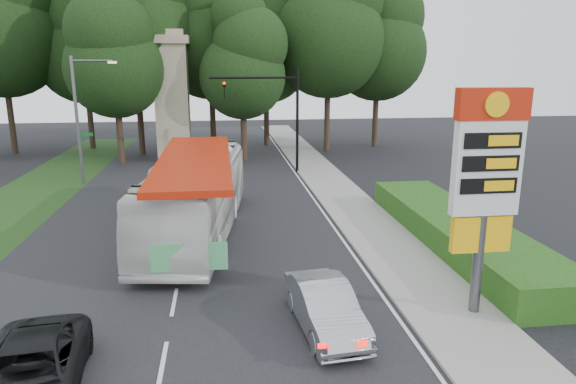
{
  "coord_description": "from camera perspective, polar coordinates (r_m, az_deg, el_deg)",
  "views": [
    {
      "loc": [
        1.66,
        -11.55,
        7.46
      ],
      "look_at": [
        4.42,
        9.42,
        2.2
      ],
      "focal_mm": 32.0,
      "sensor_mm": 36.0,
      "label": 1
    }
  ],
  "objects": [
    {
      "name": "tree_west_near",
      "position": [
        50.0,
        -21.86,
        15.94
      ],
      "size": [
        8.4,
        8.4,
        16.5
      ],
      "color": "#2D2116",
      "rests_on": "ground"
    },
    {
      "name": "ground",
      "position": [
        13.85,
        -13.95,
        -19.08
      ],
      "size": [
        120.0,
        120.0,
        0.0
      ],
      "primitive_type": "plane",
      "color": "black",
      "rests_on": "ground"
    },
    {
      "name": "tree_east_near",
      "position": [
        48.79,
        -2.5,
        16.56
      ],
      "size": [
        8.12,
        8.12,
        15.95
      ],
      "color": "#2D2116",
      "rests_on": "ground"
    },
    {
      "name": "suv_charcoal",
      "position": [
        13.66,
        -26.7,
        -17.48
      ],
      "size": [
        2.75,
        5.02,
        1.33
      ],
      "primitive_type": "imported",
      "rotation": [
        0.0,
        0.0,
        0.11
      ],
      "color": "black",
      "rests_on": "ground"
    },
    {
      "name": "tree_monument_right",
      "position": [
        41.1,
        -5.1,
        14.68
      ],
      "size": [
        6.72,
        6.72,
        13.2
      ],
      "color": "#2D2116",
      "rests_on": "ground"
    },
    {
      "name": "traffic_signal_mast",
      "position": [
        35.88,
        -1.06,
        9.51
      ],
      "size": [
        6.1,
        0.35,
        7.2
      ],
      "color": "black",
      "rests_on": "ground"
    },
    {
      "name": "gas_station_pylon",
      "position": [
        15.79,
        21.2,
        2.02
      ],
      "size": [
        2.1,
        0.45,
        6.85
      ],
      "color": "#59595E",
      "rests_on": "ground"
    },
    {
      "name": "transit_bus",
      "position": [
        23.19,
        -10.14,
        -0.45
      ],
      "size": [
        4.7,
        13.03,
        3.55
      ],
      "primitive_type": "imported",
      "rotation": [
        0.0,
        0.0,
        -0.14
      ],
      "color": "white",
      "rests_on": "ground"
    },
    {
      "name": "tree_center_left",
      "position": [
        45.28,
        -16.89,
        19.18
      ],
      "size": [
        10.08,
        10.08,
        19.8
      ],
      "color": "#2D2116",
      "rests_on": "ground"
    },
    {
      "name": "tree_monument_left",
      "position": [
        41.29,
        -18.85,
        14.94
      ],
      "size": [
        7.28,
        7.28,
        14.3
      ],
      "color": "#2D2116",
      "rests_on": "ground"
    },
    {
      "name": "sedan_silver",
      "position": [
        15.12,
        4.14,
        -12.63
      ],
      "size": [
        1.91,
        4.37,
        1.4
      ],
      "primitive_type": "imported",
      "rotation": [
        0.0,
        0.0,
        0.1
      ],
      "color": "#A9ABB1",
      "rests_on": "ground"
    },
    {
      "name": "monument",
      "position": [
        41.78,
        -12.73,
        10.4
      ],
      "size": [
        3.0,
        3.0,
        10.05
      ],
      "color": "gray",
      "rests_on": "ground"
    },
    {
      "name": "tree_east_mid",
      "position": [
        45.69,
        4.57,
        18.81
      ],
      "size": [
        9.52,
        9.52,
        18.7
      ],
      "color": "#2D2116",
      "rests_on": "ground"
    },
    {
      "name": "tree_center_right",
      "position": [
        46.69,
        -8.73,
        18.19
      ],
      "size": [
        9.24,
        9.24,
        18.15
      ],
      "color": "#2D2116",
      "rests_on": "ground"
    },
    {
      "name": "hedge",
      "position": [
        22.94,
        18.35,
        -4.17
      ],
      "size": [
        3.0,
        14.0,
        1.2
      ],
      "primitive_type": "cube",
      "color": "#214412",
      "rests_on": "ground"
    },
    {
      "name": "sidewalk_right",
      "position": [
        25.62,
        8.33,
        -2.98
      ],
      "size": [
        3.0,
        80.0,
        0.12
      ],
      "primitive_type": "cube",
      "color": "gray",
      "rests_on": "ground"
    },
    {
      "name": "streetlight_signs",
      "position": [
        34.79,
        -22.09,
        7.98
      ],
      "size": [
        2.75,
        0.98,
        8.0
      ],
      "color": "#59595E",
      "rests_on": "ground"
    },
    {
      "name": "grass_verge_left",
      "position": [
        32.45,
        -27.38,
        -0.9
      ],
      "size": [
        5.0,
        50.0,
        0.02
      ],
      "primitive_type": "cube",
      "color": "#193814",
      "rests_on": "ground"
    },
    {
      "name": "tree_far_east",
      "position": [
        48.79,
        10.05,
        17.16
      ],
      "size": [
        8.68,
        8.68,
        17.05
      ],
      "color": "#2D2116",
      "rests_on": "ground"
    },
    {
      "name": "road_surface",
      "position": [
        24.76,
        -11.02,
        -3.81
      ],
      "size": [
        14.0,
        80.0,
        0.02
      ],
      "primitive_type": "cube",
      "color": "black",
      "rests_on": "ground"
    }
  ]
}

